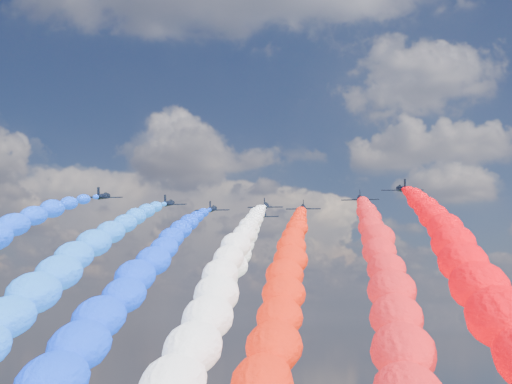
# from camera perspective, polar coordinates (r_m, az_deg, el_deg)

# --- Properties ---
(jet_0) EXTENTS (9.27, 12.24, 4.76)m
(jet_0) POSITION_cam_1_polar(r_m,az_deg,el_deg) (157.89, -12.58, -0.35)
(jet_0) COLOR black
(jet_1) EXTENTS (8.81, 11.91, 4.76)m
(jet_1) POSITION_cam_1_polar(r_m,az_deg,el_deg) (164.90, -7.26, -0.94)
(jet_1) COLOR black
(trail_1) EXTENTS (6.90, 105.15, 42.85)m
(trail_1) POSITION_cam_1_polar(r_m,az_deg,el_deg) (111.34, -13.95, -6.02)
(trail_1) COLOR blue
(jet_2) EXTENTS (8.85, 11.94, 4.76)m
(jet_2) POSITION_cam_1_polar(r_m,az_deg,el_deg) (172.53, -3.64, -1.42)
(jet_2) COLOR black
(trail_2) EXTENTS (6.90, 105.15, 42.85)m
(trail_2) POSITION_cam_1_polar(r_m,az_deg,el_deg) (117.99, -8.24, -6.44)
(trail_2) COLOR #0935E9
(jet_3) EXTENTS (8.87, 11.96, 4.76)m
(jet_3) POSITION_cam_1_polar(r_m,az_deg,el_deg) (167.65, 0.80, -1.17)
(jet_3) COLOR black
(trail_3) EXTENTS (6.90, 105.15, 42.85)m
(trail_3) POSITION_cam_1_polar(r_m,az_deg,el_deg) (112.25, -1.81, -6.35)
(trail_3) COLOR white
(jet_4) EXTENTS (8.70, 11.84, 4.76)m
(jet_4) POSITION_cam_1_polar(r_m,az_deg,el_deg) (183.28, 0.58, -1.97)
(jet_4) COLOR black
(trail_4) EXTENTS (6.90, 105.15, 42.85)m
(trail_4) POSITION_cam_1_polar(r_m,az_deg,el_deg) (128.04, -1.80, -6.85)
(trail_4) COLOR white
(jet_5) EXTENTS (9.14, 12.15, 4.76)m
(jet_5) POSITION_cam_1_polar(r_m,az_deg,el_deg) (170.69, 3.94, -1.32)
(jet_5) COLOR black
(trail_5) EXTENTS (6.90, 105.15, 42.85)m
(trail_5) POSITION_cam_1_polar(r_m,az_deg,el_deg) (115.03, 2.95, -6.44)
(trail_5) COLOR red
(jet_6) EXTENTS (8.98, 12.03, 4.76)m
(jet_6) POSITION_cam_1_polar(r_m,az_deg,el_deg) (158.82, 8.64, -0.54)
(jet_6) COLOR black
(trail_6) EXTENTS (6.90, 105.15, 42.85)m
(trail_6) POSITION_cam_1_polar(r_m,az_deg,el_deg) (103.04, 10.11, -5.83)
(trail_6) COLOR red
(jet_7) EXTENTS (9.24, 12.22, 4.76)m
(jet_7) POSITION_cam_1_polar(r_m,az_deg,el_deg) (148.54, 12.02, 0.25)
(jet_7) COLOR black
(trail_7) EXTENTS (6.90, 105.15, 42.85)m
(trail_7) POSITION_cam_1_polar(r_m,az_deg,el_deg) (93.01, 15.70, -5.13)
(trail_7) COLOR #F5010C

